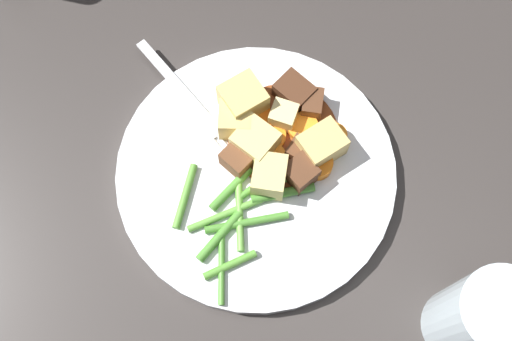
{
  "coord_description": "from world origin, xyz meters",
  "views": [
    {
      "loc": [
        -0.19,
        -0.07,
        0.59
      ],
      "look_at": [
        0.0,
        0.0,
        0.01
      ],
      "focal_mm": 44.93,
      "sensor_mm": 36.0,
      "label": 1
    }
  ],
  "objects_px": {
    "carrot_slice_3": "(268,136)",
    "potato_chunk_4": "(235,120)",
    "potato_chunk_1": "(322,145)",
    "water_glass": "(480,318)",
    "carrot_slice_0": "(334,137)",
    "carrot_slice_4": "(248,132)",
    "meat_chunk_4": "(294,92)",
    "potato_chunk_5": "(255,142)",
    "meat_chunk_3": "(299,150)",
    "potato_chunk_3": "(283,116)",
    "meat_chunk_0": "(241,156)",
    "carrot_slice_6": "(269,159)",
    "potato_chunk_0": "(269,176)",
    "meat_chunk_1": "(300,173)",
    "dinner_plate": "(256,173)",
    "fork": "(196,106)",
    "carrot_slice_1": "(256,120)",
    "carrot_slice_2": "(317,164)",
    "meat_chunk_2": "(312,104)",
    "carrot_slice_5": "(303,128)",
    "potato_chunk_2": "(243,100)"
  },
  "relations": [
    {
      "from": "potato_chunk_1",
      "to": "water_glass",
      "type": "relative_size",
      "value": 0.34
    },
    {
      "from": "carrot_slice_1",
      "to": "carrot_slice_2",
      "type": "bearing_deg",
      "value": -109.57
    },
    {
      "from": "carrot_slice_3",
      "to": "meat_chunk_1",
      "type": "height_order",
      "value": "meat_chunk_1"
    },
    {
      "from": "carrot_slice_3",
      "to": "potato_chunk_4",
      "type": "xyz_separation_m",
      "value": [
        0.0,
        0.03,
        0.01
      ]
    },
    {
      "from": "dinner_plate",
      "to": "potato_chunk_3",
      "type": "distance_m",
      "value": 0.06
    },
    {
      "from": "potato_chunk_5",
      "to": "potato_chunk_3",
      "type": "bearing_deg",
      "value": -25.03
    },
    {
      "from": "carrot_slice_0",
      "to": "meat_chunk_4",
      "type": "height_order",
      "value": "meat_chunk_4"
    },
    {
      "from": "carrot_slice_1",
      "to": "fork",
      "type": "relative_size",
      "value": 0.21
    },
    {
      "from": "carrot_slice_0",
      "to": "meat_chunk_0",
      "type": "bearing_deg",
      "value": 122.16
    },
    {
      "from": "potato_chunk_5",
      "to": "meat_chunk_3",
      "type": "distance_m",
      "value": 0.04
    },
    {
      "from": "potato_chunk_4",
      "to": "meat_chunk_1",
      "type": "xyz_separation_m",
      "value": [
        -0.03,
        -0.08,
        -0.0
      ]
    },
    {
      "from": "carrot_slice_0",
      "to": "water_glass",
      "type": "xyz_separation_m",
      "value": [
        -0.13,
        -0.16,
        0.04
      ]
    },
    {
      "from": "potato_chunk_4",
      "to": "meat_chunk_2",
      "type": "bearing_deg",
      "value": -57.26
    },
    {
      "from": "potato_chunk_1",
      "to": "water_glass",
      "type": "bearing_deg",
      "value": -125.08
    },
    {
      "from": "carrot_slice_0",
      "to": "carrot_slice_4",
      "type": "distance_m",
      "value": 0.08
    },
    {
      "from": "carrot_slice_5",
      "to": "potato_chunk_4",
      "type": "relative_size",
      "value": 0.96
    },
    {
      "from": "carrot_slice_4",
      "to": "potato_chunk_0",
      "type": "relative_size",
      "value": 0.68
    },
    {
      "from": "carrot_slice_0",
      "to": "potato_chunk_3",
      "type": "height_order",
      "value": "potato_chunk_3"
    },
    {
      "from": "carrot_slice_5",
      "to": "potato_chunk_1",
      "type": "relative_size",
      "value": 0.74
    },
    {
      "from": "carrot_slice_6",
      "to": "potato_chunk_3",
      "type": "height_order",
      "value": "potato_chunk_3"
    },
    {
      "from": "carrot_slice_4",
      "to": "water_glass",
      "type": "distance_m",
      "value": 0.27
    },
    {
      "from": "carrot_slice_5",
      "to": "potato_chunk_1",
      "type": "bearing_deg",
      "value": -123.9
    },
    {
      "from": "carrot_slice_3",
      "to": "potato_chunk_5",
      "type": "relative_size",
      "value": 0.97
    },
    {
      "from": "carrot_slice_2",
      "to": "meat_chunk_0",
      "type": "relative_size",
      "value": 0.87
    },
    {
      "from": "carrot_slice_0",
      "to": "carrot_slice_3",
      "type": "xyz_separation_m",
      "value": [
        -0.02,
        0.06,
        -0.0
      ]
    },
    {
      "from": "fork",
      "to": "potato_chunk_2",
      "type": "bearing_deg",
      "value": -73.31
    },
    {
      "from": "water_glass",
      "to": "meat_chunk_0",
      "type": "bearing_deg",
      "value": 70.49
    },
    {
      "from": "carrot_slice_6",
      "to": "meat_chunk_3",
      "type": "relative_size",
      "value": 1.46
    },
    {
      "from": "meat_chunk_1",
      "to": "meat_chunk_4",
      "type": "bearing_deg",
      "value": 21.49
    },
    {
      "from": "meat_chunk_1",
      "to": "meat_chunk_2",
      "type": "xyz_separation_m",
      "value": [
        0.07,
        0.01,
        -0.0
      ]
    },
    {
      "from": "dinner_plate",
      "to": "potato_chunk_0",
      "type": "height_order",
      "value": "potato_chunk_0"
    },
    {
      "from": "carrot_slice_5",
      "to": "meat_chunk_0",
      "type": "height_order",
      "value": "meat_chunk_0"
    },
    {
      "from": "carrot_slice_1",
      "to": "potato_chunk_4",
      "type": "bearing_deg",
      "value": 120.86
    },
    {
      "from": "meat_chunk_2",
      "to": "fork",
      "type": "height_order",
      "value": "meat_chunk_2"
    },
    {
      "from": "carrot_slice_0",
      "to": "meat_chunk_3",
      "type": "bearing_deg",
      "value": 130.96
    },
    {
      "from": "carrot_slice_1",
      "to": "carrot_slice_4",
      "type": "distance_m",
      "value": 0.02
    },
    {
      "from": "carrot_slice_6",
      "to": "meat_chunk_1",
      "type": "distance_m",
      "value": 0.03
    },
    {
      "from": "meat_chunk_2",
      "to": "fork",
      "type": "xyz_separation_m",
      "value": [
        -0.03,
        0.11,
        -0.01
      ]
    },
    {
      "from": "meat_chunk_1",
      "to": "meat_chunk_4",
      "type": "height_order",
      "value": "same"
    },
    {
      "from": "carrot_slice_4",
      "to": "potato_chunk_5",
      "type": "bearing_deg",
      "value": -132.4
    },
    {
      "from": "potato_chunk_3",
      "to": "meat_chunk_0",
      "type": "height_order",
      "value": "same"
    },
    {
      "from": "potato_chunk_4",
      "to": "meat_chunk_1",
      "type": "relative_size",
      "value": 1.15
    },
    {
      "from": "dinner_plate",
      "to": "fork",
      "type": "bearing_deg",
      "value": 60.17
    },
    {
      "from": "potato_chunk_1",
      "to": "carrot_slice_2",
      "type": "bearing_deg",
      "value": -174.38
    },
    {
      "from": "fork",
      "to": "meat_chunk_3",
      "type": "bearing_deg",
      "value": -97.13
    },
    {
      "from": "meat_chunk_0",
      "to": "meat_chunk_3",
      "type": "bearing_deg",
      "value": -63.54
    },
    {
      "from": "carrot_slice_2",
      "to": "carrot_slice_6",
      "type": "distance_m",
      "value": 0.05
    },
    {
      "from": "potato_chunk_5",
      "to": "meat_chunk_0",
      "type": "distance_m",
      "value": 0.02
    },
    {
      "from": "potato_chunk_5",
      "to": "meat_chunk_4",
      "type": "xyz_separation_m",
      "value": [
        0.06,
        -0.02,
        -0.0
      ]
    },
    {
      "from": "carrot_slice_0",
      "to": "carrot_slice_6",
      "type": "distance_m",
      "value": 0.07
    }
  ]
}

